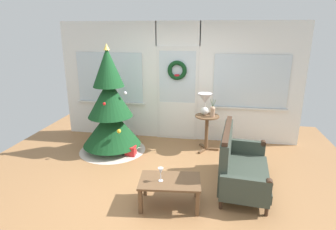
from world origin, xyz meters
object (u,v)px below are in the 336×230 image
Objects in this scene: christmas_tree at (111,113)px; table_lamp at (205,101)px; coffee_table at (170,184)px; settee_sofa at (238,164)px; wine_glass at (161,171)px; side_table at (207,126)px; flower_vase at (213,111)px; gift_box at (131,151)px.

christmas_tree reaches higher than table_lamp.
table_lamp is at bearing 79.70° from coffee_table.
table_lamp is 0.50× the size of coffee_table.
settee_sofa is 7.64× the size of wine_glass.
table_lamp reaches higher than side_table.
flower_vase is at bearing 74.67° from coffee_table.
wine_glass is 1.79m from gift_box.
flower_vase is 1.79× the size of gift_box.
table_lamp is 1.76m from gift_box.
christmas_tree is 10.92× the size of wine_glass.
side_table is 3.75× the size of gift_box.
gift_box is at bearing 120.96° from wine_glass.
coffee_table is 4.54× the size of gift_box.
flower_vase reaches higher than coffee_table.
settee_sofa reaches higher than side_table.
flower_vase is (0.16, -0.10, -0.17)m from table_lamp.
wine_glass is at bearing -51.63° from christmas_tree.
table_lamp is at bearing 147.99° from flower_vase.
coffee_table is 1.79m from gift_box.
table_lamp is at bearing 146.31° from side_table.
coffee_table is 4.56× the size of wine_glass.
christmas_tree reaches higher than wine_glass.
settee_sofa is 1.63m from table_lamp.
side_table reaches higher than coffee_table.
christmas_tree is 2.40× the size of coffee_table.
table_lamp reaches higher than flower_vase.
christmas_tree is at bearing -169.89° from side_table.
gift_box is at bearing -159.56° from side_table.
gift_box is at bearing -24.31° from christmas_tree.
flower_vase is at bearing 108.72° from settee_sofa.
coffee_table reaches higher than gift_box.
gift_box is at bearing 158.12° from settee_sofa.
table_lamp is at bearing 113.31° from settee_sofa.
coffee_table is at bearing -48.53° from christmas_tree.
side_table is 0.51m from table_lamp.
wine_glass is at bearing -147.05° from settee_sofa.
coffee_table is at bearing -102.16° from side_table.
settee_sofa is at bearing -68.26° from side_table.
gift_box is (-1.98, 0.79, -0.28)m from settee_sofa.
settee_sofa is 2.02× the size of side_table.
table_lamp is (-0.59, 1.37, 0.64)m from settee_sofa.
side_table is 0.35m from flower_vase.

